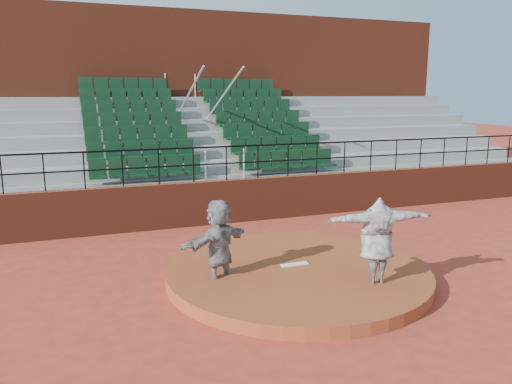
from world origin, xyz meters
The scene contains 9 objects.
ground centered at (0.00, 0.00, 0.00)m, with size 90.00×90.00×0.00m, color #A83825.
pitchers_mound centered at (0.00, 0.00, 0.12)m, with size 5.50×5.50×0.25m, color #954121.
pitching_rubber centered at (0.00, 0.15, 0.27)m, with size 0.60×0.15×0.03m, color white.
boundary_wall centered at (0.00, 5.00, 0.65)m, with size 24.00×0.30×1.30m, color maroon.
wall_railing centered at (0.00, 5.00, 2.03)m, with size 24.04×0.05×1.03m.
seating_deck centered at (0.00, 8.65, 1.44)m, with size 24.00×5.97×4.63m.
press_box_facade centered at (0.00, 12.60, 3.55)m, with size 24.00×3.00×7.10m, color maroon.
pitcher centered at (1.05, -1.28, 1.09)m, with size 2.06×0.56×1.68m, color black.
fielder centered at (-1.68, 0.12, 0.91)m, with size 1.68×0.54×1.81m, color black.
Camera 1 is at (-4.32, -9.03, 3.85)m, focal length 35.00 mm.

